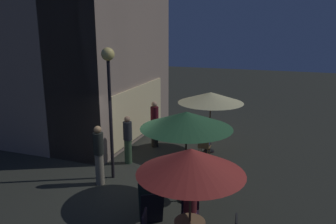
% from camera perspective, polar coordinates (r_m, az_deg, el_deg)
% --- Properties ---
extents(ground_plane, '(60.00, 60.00, 0.00)m').
position_cam_1_polar(ground_plane, '(10.49, -7.69, -12.22)').
color(ground_plane, '#2A2B24').
extents(cafe_building, '(6.77, 8.08, 8.77)m').
position_cam_1_polar(cafe_building, '(14.24, -16.81, 12.58)').
color(cafe_building, gray).
rests_on(cafe_building, ground).
extents(street_lamp_near_corner, '(0.39, 0.39, 4.08)m').
position_cam_1_polar(street_lamp_near_corner, '(10.12, -9.99, 5.25)').
color(street_lamp_near_corner, black).
rests_on(street_lamp_near_corner, ground).
extents(menu_sandwich_board, '(0.84, 0.81, 0.90)m').
position_cam_1_polar(menu_sandwich_board, '(8.46, -2.92, -15.47)').
color(menu_sandwich_board, black).
rests_on(menu_sandwich_board, ground).
extents(cafe_table_0, '(0.69, 0.69, 0.78)m').
position_cam_1_polar(cafe_table_0, '(12.90, 7.04, -4.40)').
color(cafe_table_0, black).
rests_on(cafe_table_0, ground).
extents(cafe_table_1, '(0.62, 0.62, 0.74)m').
position_cam_1_polar(cafe_table_1, '(9.36, 2.99, -12.17)').
color(cafe_table_1, black).
rests_on(cafe_table_1, ground).
extents(patio_umbrella_0, '(2.44, 2.44, 2.32)m').
position_cam_1_polar(patio_umbrella_0, '(12.49, 7.26, 2.43)').
color(patio_umbrella_0, black).
rests_on(patio_umbrella_0, ground).
extents(patio_umbrella_1, '(2.43, 2.43, 2.54)m').
position_cam_1_polar(patio_umbrella_1, '(8.70, 3.15, -1.42)').
color(patio_umbrella_1, black).
rests_on(patio_umbrella_1, ground).
extents(patio_umbrella_2, '(2.18, 2.18, 2.36)m').
position_cam_1_polar(patio_umbrella_2, '(6.67, 3.90, -8.39)').
color(patio_umbrella_2, black).
rests_on(patio_umbrella_2, ground).
extents(cafe_chair_0, '(0.41, 0.41, 0.87)m').
position_cam_1_polar(cafe_chair_0, '(12.13, 6.13, -5.67)').
color(cafe_chair_0, brown).
rests_on(cafe_chair_0, ground).
extents(cafe_chair_1, '(0.48, 0.48, 0.92)m').
position_cam_1_polar(cafe_chair_1, '(10.09, 3.69, -9.67)').
color(cafe_chair_1, brown).
rests_on(cafe_chair_1, ground).
extents(cafe_chair_4, '(0.51, 0.51, 0.90)m').
position_cam_1_polar(cafe_chair_4, '(8.09, 3.78, -16.20)').
color(cafe_chair_4, black).
rests_on(cafe_chair_4, ground).
extents(patron_seated_0, '(0.55, 0.37, 1.26)m').
position_cam_1_polar(patron_seated_0, '(12.19, 6.30, -4.67)').
color(patron_seated_0, black).
rests_on(patron_seated_0, ground).
extents(patron_seated_1, '(0.51, 0.39, 1.23)m').
position_cam_1_polar(patron_seated_1, '(7.89, 3.78, -15.91)').
color(patron_seated_1, '#5D3D69').
rests_on(patron_seated_1, ground).
extents(patron_standing_2, '(0.31, 0.31, 1.85)m').
position_cam_1_polar(patron_standing_2, '(13.24, -2.29, -2.00)').
color(patron_standing_2, black).
rests_on(patron_standing_2, ground).
extents(patron_standing_3, '(0.31, 0.31, 1.85)m').
position_cam_1_polar(patron_standing_3, '(10.31, -11.65, -7.12)').
color(patron_standing_3, '#79705C').
rests_on(patron_standing_3, ground).
extents(patron_standing_4, '(0.31, 0.31, 1.70)m').
position_cam_1_polar(patron_standing_4, '(11.73, -6.85, -4.67)').
color(patron_standing_4, '#324A2F').
rests_on(patron_standing_4, ground).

